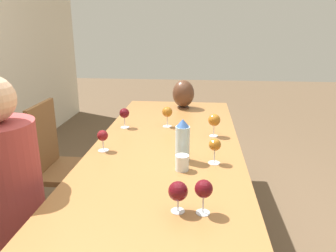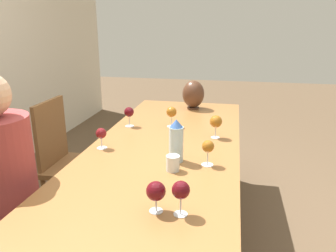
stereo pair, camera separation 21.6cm
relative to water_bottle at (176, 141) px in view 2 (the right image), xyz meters
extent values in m
plane|color=brown|center=(0.14, 0.11, -0.86)|extent=(14.00, 14.00, 0.00)
cube|color=#936033|center=(0.14, 0.11, -0.14)|extent=(2.59, 0.94, 0.04)
cylinder|color=#936033|center=(1.34, -0.26, -0.51)|extent=(0.07, 0.07, 0.70)
cylinder|color=#936033|center=(1.34, 0.48, -0.51)|extent=(0.07, 0.07, 0.70)
cylinder|color=#ADCCD6|center=(0.00, 0.00, -0.02)|extent=(0.08, 0.08, 0.20)
cone|color=#33599E|center=(0.00, 0.00, 0.11)|extent=(0.07, 0.07, 0.04)
cylinder|color=silver|center=(-0.13, -0.01, -0.08)|extent=(0.07, 0.07, 0.08)
cylinder|color=#4C2D1E|center=(1.20, 0.06, -0.11)|extent=(0.11, 0.11, 0.01)
ellipsoid|color=#4C2D1E|center=(1.20, 0.06, 0.02)|extent=(0.20, 0.20, 0.24)
cylinder|color=silver|center=(-0.53, -0.11, -0.12)|extent=(0.06, 0.06, 0.00)
cylinder|color=silver|center=(-0.53, -0.11, -0.08)|extent=(0.01, 0.01, 0.08)
sphere|color=#510C14|center=(-0.53, -0.11, -0.01)|extent=(0.08, 0.08, 0.08)
cylinder|color=silver|center=(0.10, 0.49, -0.12)|extent=(0.06, 0.06, 0.00)
cylinder|color=silver|center=(0.10, 0.49, -0.08)|extent=(0.01, 0.01, 0.07)
sphere|color=maroon|center=(0.10, 0.49, -0.02)|extent=(0.07, 0.07, 0.07)
cylinder|color=silver|center=(0.44, -0.19, -0.12)|extent=(0.06, 0.06, 0.00)
cylinder|color=silver|center=(0.44, -0.19, -0.08)|extent=(0.01, 0.01, 0.08)
sphere|color=#995B19|center=(0.44, -0.19, 0.00)|extent=(0.08, 0.08, 0.08)
cylinder|color=silver|center=(-0.53, -0.01, -0.12)|extent=(0.06, 0.06, 0.00)
cylinder|color=silver|center=(-0.53, -0.01, -0.09)|extent=(0.01, 0.01, 0.06)
sphere|color=#510C14|center=(-0.53, -0.01, -0.03)|extent=(0.08, 0.08, 0.08)
cylinder|color=silver|center=(-0.02, -0.18, -0.12)|extent=(0.07, 0.07, 0.00)
cylinder|color=silver|center=(-0.02, -0.18, -0.08)|extent=(0.01, 0.01, 0.08)
sphere|color=#995B19|center=(-0.02, -0.18, -0.01)|extent=(0.07, 0.07, 0.07)
cylinder|color=silver|center=(0.57, 0.46, -0.12)|extent=(0.07, 0.07, 0.00)
cylinder|color=silver|center=(0.57, 0.46, -0.08)|extent=(0.01, 0.01, 0.08)
sphere|color=#510C14|center=(0.57, 0.46, -0.01)|extent=(0.07, 0.07, 0.07)
cylinder|color=silver|center=(0.63, 0.15, -0.12)|extent=(0.07, 0.07, 0.00)
cylinder|color=silver|center=(0.63, 0.15, -0.08)|extent=(0.01, 0.01, 0.08)
sphere|color=#995B19|center=(0.63, 0.15, -0.01)|extent=(0.08, 0.08, 0.08)
cube|color=brown|center=(-0.38, 0.84, -0.43)|extent=(0.44, 0.44, 0.04)
cylinder|color=brown|center=(-0.19, 0.65, -0.65)|extent=(0.04, 0.04, 0.41)
cylinder|color=brown|center=(-0.19, 1.03, -0.65)|extent=(0.04, 0.04, 0.41)
cube|color=brown|center=(0.43, 0.84, -0.43)|extent=(0.44, 0.44, 0.04)
cube|color=brown|center=(0.43, 1.04, -0.16)|extent=(0.40, 0.03, 0.49)
cylinder|color=brown|center=(0.24, 0.65, -0.65)|extent=(0.04, 0.04, 0.41)
cylinder|color=brown|center=(0.62, 0.65, -0.65)|extent=(0.04, 0.04, 0.41)
cylinder|color=brown|center=(0.24, 1.03, -0.65)|extent=(0.04, 0.04, 0.41)
cylinder|color=brown|center=(0.62, 1.03, -0.65)|extent=(0.04, 0.04, 0.41)
cylinder|color=#993838|center=(-0.38, 0.84, -0.10)|extent=(0.35, 0.35, 0.61)
camera|label=1|loc=(-1.72, -0.08, 0.63)|focal=35.00mm
camera|label=2|loc=(-1.69, -0.30, 0.63)|focal=35.00mm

